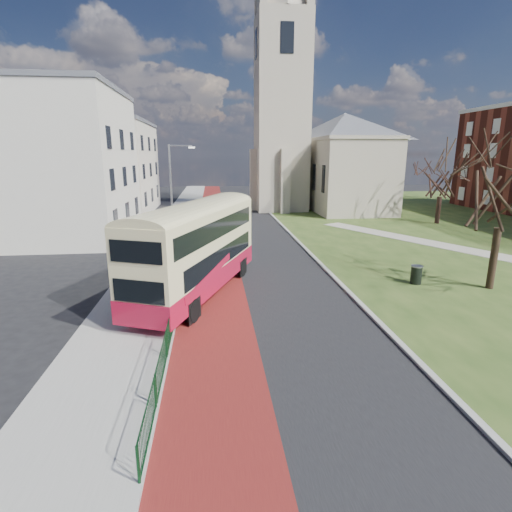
{
  "coord_description": "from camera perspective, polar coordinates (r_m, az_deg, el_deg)",
  "views": [
    {
      "loc": [
        -1.13,
        -15.71,
        7.34
      ],
      "look_at": [
        1.12,
        5.07,
        2.0
      ],
      "focal_mm": 28.0,
      "sensor_mm": 36.0,
      "label": 1
    }
  ],
  "objects": [
    {
      "name": "ground",
      "position": [
        17.37,
        -1.91,
        -10.66
      ],
      "size": [
        160.0,
        160.0,
        0.0
      ],
      "primitive_type": "plane",
      "color": "black",
      "rests_on": "ground"
    },
    {
      "name": "gothic_church",
      "position": [
        55.73,
        8.59,
        20.15
      ],
      "size": [
        16.38,
        18.0,
        40.0
      ],
      "color": "#9F9681",
      "rests_on": "ground"
    },
    {
      "name": "kerb_west",
      "position": [
        36.49,
        -9.01,
        2.65
      ],
      "size": [
        0.25,
        120.0,
        0.13
      ],
      "primitive_type": "cube",
      "color": "#999993",
      "rests_on": "ground"
    },
    {
      "name": "winter_tree_far",
      "position": [
        47.32,
        25.06,
        10.43
      ],
      "size": [
        6.49,
        6.49,
        7.47
      ],
      "rotation": [
        0.0,
        0.0,
        -0.35
      ],
      "color": "black",
      "rests_on": "grass_green"
    },
    {
      "name": "litter_bin",
      "position": [
        24.9,
        21.92,
        -2.48
      ],
      "size": [
        0.89,
        0.89,
        1.08
      ],
      "rotation": [
        0.0,
        0.0,
        0.43
      ],
      "color": "black",
      "rests_on": "grass_green"
    },
    {
      "name": "streetlamp",
      "position": [
        33.97,
        -11.76,
        9.4
      ],
      "size": [
        2.13,
        0.18,
        8.0
      ],
      "color": "gray",
      "rests_on": "pavement_west"
    },
    {
      "name": "street_block_near",
      "position": [
        39.85,
        -25.61,
        11.78
      ],
      "size": [
        10.3,
        14.3,
        13.0
      ],
      "color": "beige",
      "rests_on": "ground"
    },
    {
      "name": "footpath",
      "position": [
        34.07,
        32.36,
        -0.28
      ],
      "size": [
        18.84,
        32.82,
        0.03
      ],
      "primitive_type": "cube",
      "rotation": [
        0.0,
        0.0,
        0.49
      ],
      "color": "#9E998C",
      "rests_on": "grass_green"
    },
    {
      "name": "winter_tree_near",
      "position": [
        25.03,
        32.12,
        9.48
      ],
      "size": [
        7.36,
        7.36,
        8.83
      ],
      "rotation": [
        0.0,
        0.0,
        -0.26
      ],
      "color": "#2E2117",
      "rests_on": "grass_green"
    },
    {
      "name": "road_carriageway",
      "position": [
        36.55,
        -1.94,
        2.75
      ],
      "size": [
        9.0,
        120.0,
        0.01
      ],
      "primitive_type": "cube",
      "color": "black",
      "rests_on": "ground"
    },
    {
      "name": "street_block_far",
      "position": [
        55.25,
        -20.11,
        11.85
      ],
      "size": [
        10.3,
        16.3,
        11.5
      ],
      "color": "beige",
      "rests_on": "ground"
    },
    {
      "name": "pavement_west",
      "position": [
        36.65,
        -12.14,
        2.55
      ],
      "size": [
        4.0,
        120.0,
        0.12
      ],
      "primitive_type": "cube",
      "color": "gray",
      "rests_on": "ground"
    },
    {
      "name": "bus_lane",
      "position": [
        36.45,
        -6.18,
        2.64
      ],
      "size": [
        3.4,
        120.0,
        0.01
      ],
      "primitive_type": "cube",
      "color": "#591414",
      "rests_on": "ground"
    },
    {
      "name": "bus",
      "position": [
        21.09,
        -8.42,
        1.53
      ],
      "size": [
        6.69,
        11.58,
        4.77
      ],
      "rotation": [
        0.0,
        0.0,
        -0.38
      ],
      "color": "maroon",
      "rests_on": "ground"
    },
    {
      "name": "pedestrian_railing",
      "position": [
        20.92,
        -10.87,
        -4.86
      ],
      "size": [
        0.07,
        24.0,
        1.12
      ],
      "color": "#0C3719",
      "rests_on": "ground"
    },
    {
      "name": "grass_green",
      "position": [
        47.03,
        29.21,
        3.55
      ],
      "size": [
        40.0,
        80.0,
        0.04
      ],
      "primitive_type": "cube",
      "color": "#2B4518",
      "rests_on": "ground"
    },
    {
      "name": "kerb_east",
      "position": [
        39.08,
        4.59,
        3.56
      ],
      "size": [
        0.25,
        80.0,
        0.13
      ],
      "primitive_type": "cube",
      "color": "#999993",
      "rests_on": "ground"
    }
  ]
}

